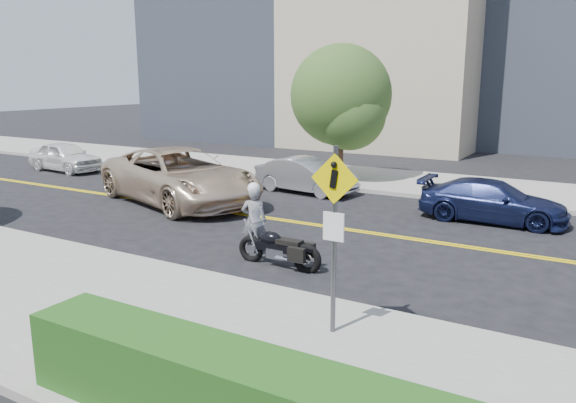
% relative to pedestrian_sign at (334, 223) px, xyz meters
% --- Properties ---
extents(ground_plane, '(120.00, 120.00, 0.00)m').
position_rel_pedestrian_sign_xyz_m(ground_plane, '(-4.20, 6.31, -1.96)').
color(ground_plane, black).
rests_on(ground_plane, ground).
extents(sidewalk_near, '(60.00, 5.00, 0.15)m').
position_rel_pedestrian_sign_xyz_m(sidewalk_near, '(-4.20, -1.19, -1.89)').
color(sidewalk_near, '#9E9B91').
rests_on(sidewalk_near, ground_plane).
extents(sidewalk_far, '(60.00, 5.00, 0.15)m').
position_rel_pedestrian_sign_xyz_m(sidewalk_far, '(-4.20, 13.81, -1.89)').
color(sidewalk_far, '#9E9B91').
rests_on(sidewalk_far, ground_plane).
extents(pedestrian_sign, '(0.78, 0.08, 3.00)m').
position_rel_pedestrian_sign_xyz_m(pedestrian_sign, '(0.00, 0.00, 0.00)').
color(pedestrian_sign, '#4C4C51').
rests_on(pedestrian_sign, sidewalk_near).
extents(motorcyclist, '(0.71, 0.61, 1.75)m').
position_rel_pedestrian_sign_xyz_m(motorcyclist, '(-3.61, 3.17, -1.09)').
color(motorcyclist, '#B7B7BC').
rests_on(motorcyclist, ground).
extents(motorcycle, '(2.05, 0.63, 1.25)m').
position_rel_pedestrian_sign_xyz_m(motorcycle, '(-2.62, 2.68, -1.34)').
color(motorcycle, black).
rests_on(motorcycle, ground).
extents(suv, '(7.24, 5.01, 1.84)m').
position_rel_pedestrian_sign_xyz_m(suv, '(-8.92, 6.64, -1.04)').
color(suv, beige).
rests_on(suv, ground).
extents(parked_car_white, '(4.00, 1.85, 1.33)m').
position_rel_pedestrian_sign_xyz_m(parked_car_white, '(-17.85, 9.11, -1.30)').
color(parked_car_white, white).
rests_on(parked_car_white, ground).
extents(parked_car_silver, '(4.02, 1.82, 1.28)m').
position_rel_pedestrian_sign_xyz_m(parked_car_silver, '(-6.09, 10.31, -1.32)').
color(parked_car_silver, '#A3A4AA').
rests_on(parked_car_silver, ground).
extents(parked_car_blue, '(4.23, 1.76, 1.22)m').
position_rel_pedestrian_sign_xyz_m(parked_car_blue, '(0.70, 9.32, -1.35)').
color(parked_car_blue, '#18204A').
rests_on(parked_car_blue, ground).
extents(tree_far_a, '(4.01, 4.01, 5.48)m').
position_rel_pedestrian_sign_xyz_m(tree_far_a, '(-5.97, 12.97, 1.51)').
color(tree_far_a, '#382619').
rests_on(tree_far_a, ground).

